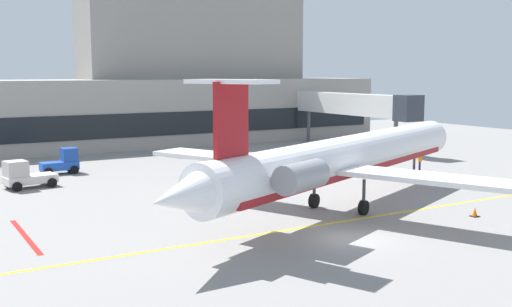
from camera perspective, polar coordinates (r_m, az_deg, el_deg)
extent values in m
cube|color=gray|center=(32.40, 8.73, -7.95)|extent=(120.00, 120.00, 0.10)
cube|color=yellow|center=(34.81, 5.40, -6.71)|extent=(108.00, 0.24, 0.01)
cube|color=red|center=(34.77, -20.64, -7.19)|extent=(0.30, 8.00, 0.01)
cube|color=gray|center=(74.38, -10.49, 3.81)|extent=(61.03, 11.25, 7.72)
cube|color=gray|center=(80.07, -5.84, 11.09)|extent=(28.52, 7.88, 11.66)
cube|color=black|center=(69.16, -8.85, 2.72)|extent=(58.59, 0.12, 2.60)
cube|color=silver|center=(71.05, 8.41, 4.58)|extent=(1.40, 17.83, 2.40)
cube|color=#2D333D|center=(63.73, 13.97, 4.11)|extent=(2.40, 2.00, 2.64)
cylinder|color=#4C4C51|center=(77.15, 4.90, 2.57)|extent=(0.44, 0.44, 3.78)
cylinder|color=#4C4C51|center=(65.19, 12.84, 1.49)|extent=(0.44, 0.44, 3.78)
cylinder|color=white|center=(39.28, 8.71, -0.26)|extent=(27.60, 14.11, 2.65)
cube|color=maroon|center=(39.39, 8.68, -1.31)|extent=(24.84, 12.70, 0.48)
cone|color=white|center=(53.40, 16.25, 1.58)|extent=(3.72, 3.55, 2.60)
cone|color=white|center=(26.46, -6.97, -4.02)|extent=(4.06, 3.45, 2.25)
cube|color=white|center=(40.98, -2.21, -0.42)|extent=(7.45, 12.14, 0.28)
cube|color=white|center=(34.10, 17.65, -2.39)|extent=(7.45, 12.14, 0.28)
cylinder|color=gray|center=(32.57, -2.05, -1.43)|extent=(3.50, 2.62, 1.46)
cylinder|color=gray|center=(30.23, 4.24, -2.15)|extent=(3.50, 2.62, 1.46)
cube|color=maroon|center=(28.68, -2.31, 3.17)|extent=(2.28, 1.18, 3.53)
cube|color=white|center=(28.60, -2.33, 6.69)|extent=(3.41, 4.63, 0.20)
cylinder|color=#3F3F44|center=(49.52, 14.47, -0.97)|extent=(0.20, 0.20, 1.50)
cylinder|color=black|center=(49.67, 14.43, -2.08)|extent=(0.96, 0.68, 0.90)
cylinder|color=#3F3F44|center=(39.13, 5.43, -2.98)|extent=(0.20, 0.20, 1.50)
cylinder|color=black|center=(39.32, 5.42, -4.38)|extent=(0.96, 0.68, 0.90)
cylinder|color=#3F3F44|center=(37.55, 9.99, -3.51)|extent=(0.20, 0.20, 1.50)
cylinder|color=black|center=(37.74, 9.95, -4.97)|extent=(0.96, 0.68, 0.90)
cube|color=silver|center=(48.81, -20.23, -2.25)|extent=(3.94, 2.32, 0.59)
cube|color=#B8B1A9|center=(48.34, -21.43, -1.34)|extent=(1.72, 1.79, 1.17)
cylinder|color=black|center=(47.63, -21.32, -2.89)|extent=(0.74, 0.39, 0.70)
cylinder|color=black|center=(49.26, -21.97, -2.59)|extent=(0.74, 0.39, 0.70)
cylinder|color=black|center=(48.50, -18.42, -2.58)|extent=(0.74, 0.39, 0.70)
cylinder|color=black|center=(50.10, -19.16, -2.30)|extent=(0.74, 0.39, 0.70)
cube|color=#1E4CB2|center=(54.60, -17.81, -1.09)|extent=(3.10, 1.51, 0.69)
cube|color=#1A4197|center=(54.69, -16.98, -0.08)|extent=(1.26, 1.32, 1.13)
cylinder|color=black|center=(55.60, -16.91, -1.26)|extent=(0.71, 0.30, 0.70)
cylinder|color=black|center=(54.24, -16.51, -1.47)|extent=(0.71, 0.30, 0.70)
cylinder|color=black|center=(55.10, -19.06, -1.43)|extent=(0.71, 0.30, 0.70)
cylinder|color=black|center=(53.72, -18.71, -1.64)|extent=(0.71, 0.30, 0.70)
cylinder|color=#191E33|center=(55.53, 14.95, -1.14)|extent=(0.18, 0.18, 0.82)
cylinder|color=#191E33|center=(55.33, 14.96, -1.17)|extent=(0.18, 0.18, 0.82)
cylinder|color=orange|center=(55.33, 14.98, -0.39)|extent=(0.34, 0.34, 0.67)
sphere|color=tan|center=(55.27, 14.99, 0.08)|extent=(0.24, 0.24, 0.24)
cylinder|color=orange|center=(55.49, 14.98, 0.04)|extent=(0.33, 0.35, 0.50)
cylinder|color=#F2590C|center=(55.47, 14.99, 0.27)|extent=(0.06, 0.06, 0.28)
cylinder|color=orange|center=(55.06, 15.00, -0.02)|extent=(0.33, 0.35, 0.50)
cylinder|color=#F2590C|center=(55.03, 15.01, 0.21)|extent=(0.06, 0.06, 0.28)
cone|color=orange|center=(39.04, 19.65, -5.14)|extent=(0.36, 0.36, 0.55)
cube|color=black|center=(39.10, 19.64, -5.51)|extent=(0.47, 0.47, 0.04)
cone|color=orange|center=(37.74, -4.11, -5.15)|extent=(0.36, 0.36, 0.55)
cube|color=black|center=(37.79, -4.10, -5.53)|extent=(0.47, 0.47, 0.04)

